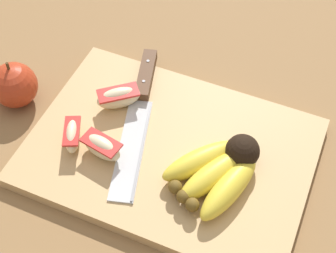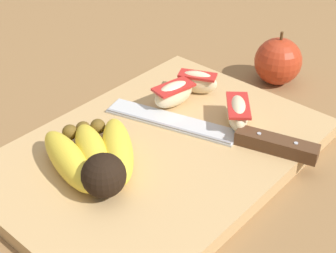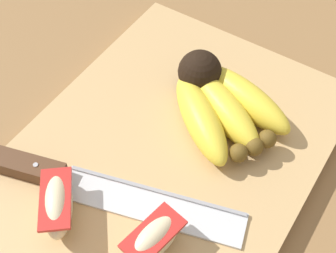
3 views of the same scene
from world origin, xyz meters
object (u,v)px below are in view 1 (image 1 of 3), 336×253
apple_wedge_middle (102,147)px  apple_wedge_far (119,97)px  chefs_knife (142,99)px  whole_apple (14,85)px  banana_bunch (219,170)px  apple_wedge_near (73,135)px

apple_wedge_middle → apple_wedge_far: 0.09m
chefs_knife → whole_apple: whole_apple is taller
banana_bunch → apple_wedge_far: 0.20m
apple_wedge_middle → whole_apple: whole_apple is taller
apple_wedge_near → apple_wedge_middle: apple_wedge_middle is taller
apple_wedge_far → whole_apple: (-0.16, -0.04, -0.00)m
chefs_knife → apple_wedge_far: 0.04m
chefs_knife → whole_apple: bearing=-162.5°
apple_wedge_far → apple_wedge_near: bearing=-107.9°
apple_wedge_far → whole_apple: bearing=-166.6°
apple_wedge_far → banana_bunch: bearing=-19.4°
banana_bunch → whole_apple: size_ratio=1.74×
banana_bunch → apple_wedge_middle: (-0.17, -0.03, -0.00)m
banana_bunch → apple_wedge_near: banana_bunch is taller
banana_bunch → apple_wedge_far: size_ratio=2.12×
banana_bunch → apple_wedge_near: 0.22m
apple_wedge_middle → whole_apple: 0.19m
banana_bunch → chefs_knife: 0.18m
apple_wedge_near → apple_wedge_far: (0.03, 0.09, 0.00)m
apple_wedge_middle → banana_bunch: bearing=9.3°
banana_bunch → apple_wedge_middle: bearing=-170.7°
whole_apple → banana_bunch: bearing=-4.3°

